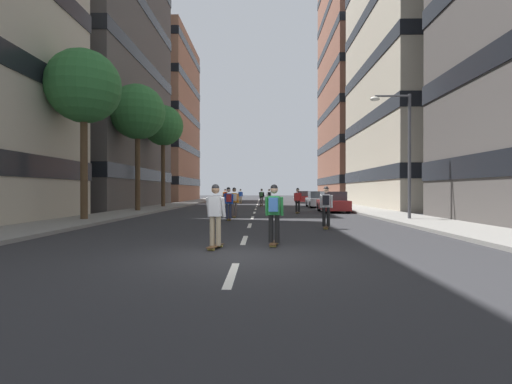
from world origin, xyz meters
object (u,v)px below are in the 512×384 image
at_px(street_tree_near, 138,113).
at_px(skater_8, 225,196).
at_px(parked_car_mid, 303,197).
at_px(street_tree_mid, 84,87).
at_px(parked_car_far, 318,200).
at_px(street_tree_far, 163,126).
at_px(streetlamp_right, 402,142).
at_px(skater_9, 229,201).
at_px(parked_car_near, 333,203).
at_px(skater_0, 234,200).
at_px(skater_5, 274,211).
at_px(skater_2, 241,195).
at_px(skater_4, 298,199).
at_px(skater_6, 269,196).
at_px(skater_7, 262,196).
at_px(skater_3, 326,204).
at_px(skater_1, 215,213).

height_order(street_tree_near, skater_8, street_tree_near).
distance_m(parked_car_mid, skater_8, 11.10).
bearing_deg(street_tree_near, street_tree_mid, -90.00).
distance_m(parked_car_far, street_tree_near, 17.83).
bearing_deg(street_tree_far, streetlamp_right, -41.96).
relative_size(street_tree_far, skater_9, 5.23).
xyz_separation_m(street_tree_near, street_tree_far, (-0.00, 7.10, 0.21)).
height_order(parked_car_near, skater_0, skater_0).
bearing_deg(parked_car_far, streetlamp_right, -82.46).
bearing_deg(streetlamp_right, parked_car_far, 97.54).
bearing_deg(parked_car_mid, street_tree_near, -124.30).
xyz_separation_m(street_tree_mid, skater_5, (9.50, -8.31, -5.88)).
relative_size(parked_car_far, street_tree_mid, 0.51).
bearing_deg(skater_2, skater_4, -75.07).
bearing_deg(streetlamp_right, parked_car_near, 104.51).
xyz_separation_m(skater_4, skater_5, (-2.14, -15.60, 0.03)).
bearing_deg(skater_8, street_tree_mid, -101.81).
bearing_deg(streetlamp_right, skater_2, 111.04).
height_order(skater_0, skater_6, same).
xyz_separation_m(skater_0, skater_2, (-1.00, 23.59, -0.03)).
bearing_deg(street_tree_far, skater_2, 59.69).
height_order(parked_car_near, skater_5, skater_5).
xyz_separation_m(street_tree_near, skater_7, (9.08, 10.64, -6.31)).
relative_size(parked_car_far, skater_2, 2.47).
bearing_deg(skater_6, streetlamp_right, -73.08).
bearing_deg(parked_car_far, skater_6, 128.00).
bearing_deg(skater_9, skater_6, 83.21).
height_order(streetlamp_right, skater_2, streetlamp_right).
bearing_deg(parked_car_near, skater_9, -131.92).
xyz_separation_m(skater_0, skater_3, (4.33, -6.36, 0.00)).
distance_m(skater_6, skater_8, 5.13).
bearing_deg(skater_4, skater_2, 104.93).
distance_m(parked_car_mid, skater_1, 38.87).
xyz_separation_m(skater_3, skater_8, (-6.91, 26.97, 0.00)).
height_order(streetlamp_right, skater_5, streetlamp_right).
relative_size(skater_0, skater_9, 1.00).
bearing_deg(skater_5, skater_7, 90.89).
xyz_separation_m(street_tree_near, skater_4, (11.64, -1.04, -6.34)).
distance_m(street_tree_far, skater_9, 17.52).
distance_m(street_tree_far, skater_7, 11.72).
height_order(skater_0, skater_5, same).
xyz_separation_m(parked_car_near, skater_9, (-7.02, -7.82, 0.32)).
bearing_deg(skater_1, parked_car_near, 69.80).
distance_m(parked_car_mid, skater_4, 22.29).
bearing_deg(parked_car_near, skater_8, 122.50).
bearing_deg(street_tree_near, parked_car_near, 1.67).
bearing_deg(parked_car_near, skater_6, 108.33).
bearing_deg(skater_0, skater_7, 84.39).
height_order(skater_5, skater_8, same).
xyz_separation_m(parked_car_far, skater_7, (-5.30, 2.43, 0.32)).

